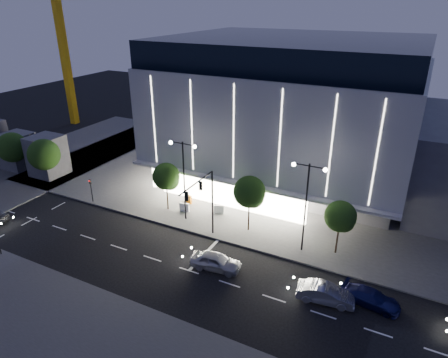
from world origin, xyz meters
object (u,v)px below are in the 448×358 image
tower_crane (62,9)px  car_third (371,298)px  barrier_d (219,209)px  tree_mid (250,194)px  car_lead (216,261)px  street_lamp_west (184,170)px  tree_left (166,178)px  car_second (326,294)px  barrier_b (184,207)px  street_lamp_east (307,195)px  ped_signal_far (91,188)px  tree_right (340,218)px  barrier_a (188,199)px  traffic_mast (205,196)px

tower_crane → car_third: (57.93, -26.68, -19.86)m
tower_crane → barrier_d: (40.59, -19.31, -19.86)m
tree_mid → car_lead: 8.01m
street_lamp_west → car_third: 21.23m
tree_left → car_lead: 12.69m
tree_mid → barrier_d: size_ratio=5.59×
car_second → barrier_b: car_second is taller
street_lamp_west → barrier_b: (-1.02, 1.36, -5.31)m
street_lamp_west → street_lamp_east: size_ratio=1.00×
ped_signal_far → tree_mid: size_ratio=0.49×
street_lamp_east → tree_right: bearing=18.6°
tree_right → car_second: 7.67m
barrier_a → car_third: bearing=0.1°
car_third → barrier_d: 18.85m
tree_mid → tower_crane: bearing=155.0°
car_lead → barrier_a: bearing=35.2°
tree_right → tower_crane: bearing=158.7°
tree_right → car_lead: (-9.05, -7.17, -3.10)m
tree_right → barrier_b: 17.35m
car_lead → barrier_a: car_lead is taller
tree_left → barrier_b: size_ratio=5.20×
street_lamp_west → tree_mid: street_lamp_west is taller
tree_right → car_lead: 11.96m
tree_left → car_second: (19.70, -6.97, -3.29)m
tree_right → car_third: size_ratio=1.23×
street_lamp_west → tree_right: size_ratio=1.63×
car_second → car_lead: bearing=83.4°
car_lead → traffic_mast: bearing=33.1°
tower_crane → tree_left: 43.96m
traffic_mast → barrier_a: traffic_mast is taller
barrier_b → street_lamp_west: bearing=-65.4°
ped_signal_far → tree_left: (9.03, 2.52, 2.15)m
ped_signal_far → barrier_d: (14.67, 4.20, -1.24)m
street_lamp_west → tree_left: bearing=161.1°
tree_left → tree_right: size_ratio=1.04×
tree_left → tree_right: 19.00m
tree_left → barrier_a: size_ratio=5.20×
traffic_mast → barrier_b: (-5.02, 4.02, -4.38)m
tree_mid → barrier_a: tree_mid is taller
street_lamp_east → tower_crane: size_ratio=0.28×
tower_crane → barrier_a: (36.16, -18.64, -19.86)m
tree_mid → tree_right: 9.01m
tree_mid → barrier_a: size_ratio=5.59×
traffic_mast → tree_mid: 4.82m
tree_mid → barrier_a: (-8.78, 2.34, -3.68)m
barrier_d → street_lamp_east: bearing=-36.7°
traffic_mast → car_lead: 6.26m
traffic_mast → street_lamp_east: 9.43m
tower_crane → car_lead: (44.90, -28.15, -19.73)m
barrier_b → barrier_d: 3.92m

